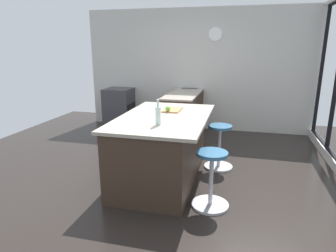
{
  "coord_description": "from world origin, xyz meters",
  "views": [
    {
      "loc": [
        3.68,
        1.0,
        1.83
      ],
      "look_at": [
        -0.03,
        0.07,
        0.78
      ],
      "focal_mm": 31.21,
      "sensor_mm": 36.0,
      "label": 1
    }
  ],
  "objects": [
    {
      "name": "ground_plane",
      "position": [
        0.0,
        0.0,
        0.0
      ],
      "size": [
        7.45,
        7.45,
        0.0
      ],
      "primitive_type": "plane",
      "color": "black"
    },
    {
      "name": "interior_partition_left",
      "position": [
        -2.86,
        0.0,
        1.32
      ],
      "size": [
        0.15,
        5.0,
        2.63
      ],
      "color": "beige",
      "rests_on": "ground_plane"
    },
    {
      "name": "sink_cabinet",
      "position": [
        -2.52,
        -0.11,
        0.47
      ],
      "size": [
        2.54,
        0.6,
        1.21
      ],
      "color": "#38281E",
      "rests_on": "ground_plane"
    },
    {
      "name": "oven_range",
      "position": [
        -2.51,
        -1.73,
        0.45
      ],
      "size": [
        0.6,
        0.61,
        0.9
      ],
      "color": "#38383D",
      "rests_on": "ground_plane"
    },
    {
      "name": "kitchen_island",
      "position": [
        -0.03,
        -0.03,
        0.47
      ],
      "size": [
        1.88,
        1.17,
        0.92
      ],
      "color": "#38281E",
      "rests_on": "ground_plane"
    },
    {
      "name": "stool_by_window",
      "position": [
        -0.62,
        0.73,
        0.32
      ],
      "size": [
        0.44,
        0.44,
        0.68
      ],
      "color": "#B7B7BC",
      "rests_on": "ground_plane"
    },
    {
      "name": "stool_middle",
      "position": [
        0.56,
        0.73,
        0.32
      ],
      "size": [
        0.44,
        0.44,
        0.68
      ],
      "color": "#B7B7BC",
      "rests_on": "ground_plane"
    },
    {
      "name": "cutting_board",
      "position": [
        -0.39,
        0.05,
        0.93
      ],
      "size": [
        0.36,
        0.24,
        0.02
      ],
      "primitive_type": "cube",
      "color": "olive",
      "rests_on": "kitchen_island"
    },
    {
      "name": "apple_green",
      "position": [
        -0.25,
        0.01,
        0.98
      ],
      "size": [
        0.07,
        0.07,
        0.07
      ],
      "primitive_type": "sphere",
      "color": "#609E2D",
      "rests_on": "cutting_board"
    },
    {
      "name": "water_bottle",
      "position": [
        0.45,
        0.07,
        1.04
      ],
      "size": [
        0.06,
        0.06,
        0.31
      ],
      "color": "silver",
      "rests_on": "kitchen_island"
    }
  ]
}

